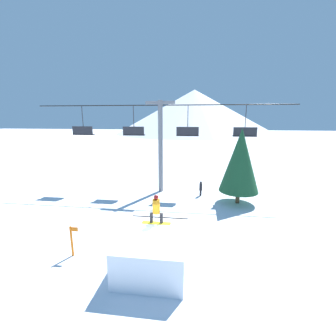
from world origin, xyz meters
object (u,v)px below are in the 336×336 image
object	(u,v)px
snow_ramp	(154,250)
trail_marker	(72,240)
distant_skier	(201,188)
snowboarder	(156,209)
pine_tree_near	(240,160)

from	to	relation	value
snow_ramp	trail_marker	distance (m)	3.90
trail_marker	distant_skier	xyz separation A→B (m)	(5.98, 9.09, -0.13)
distant_skier	trail_marker	bearing A→B (deg)	-123.34
snowboarder	pine_tree_near	world-z (taller)	pine_tree_near
snow_ramp	snowboarder	xyz separation A→B (m)	(-0.06, 1.00, 1.46)
snow_ramp	pine_tree_near	world-z (taller)	pine_tree_near
snowboarder	pine_tree_near	size ratio (longest dim) A/B	0.25
pine_tree_near	snowboarder	bearing A→B (deg)	-124.51
pine_tree_near	trail_marker	distance (m)	12.00
snow_ramp	snowboarder	size ratio (longest dim) A/B	2.44
snow_ramp	snowboarder	world-z (taller)	snowboarder
pine_tree_near	trail_marker	world-z (taller)	pine_tree_near
pine_tree_near	distant_skier	size ratio (longest dim) A/B	4.54
trail_marker	distant_skier	bearing A→B (deg)	56.66
trail_marker	distant_skier	distance (m)	10.88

